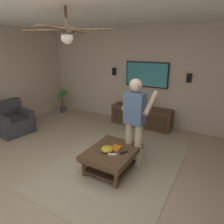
% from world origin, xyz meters
% --- Properties ---
extents(ground_plane, '(8.11, 8.11, 0.00)m').
position_xyz_m(ground_plane, '(0.00, 0.00, 0.00)').
color(ground_plane, tan).
extents(wall_back_tv, '(0.10, 6.96, 2.66)m').
position_xyz_m(wall_back_tv, '(3.15, 0.00, 1.33)').
color(wall_back_tv, '#C6B299').
rests_on(wall_back_tv, ground).
extents(area_rug, '(2.98, 2.18, 0.01)m').
position_xyz_m(area_rug, '(0.78, -0.22, 0.01)').
color(area_rug, tan).
rests_on(area_rug, ground).
extents(armchair, '(0.90, 0.91, 0.82)m').
position_xyz_m(armchair, '(0.73, 2.87, 0.28)').
color(armchair, '#38383D').
rests_on(armchair, ground).
extents(coffee_table, '(1.00, 0.80, 0.40)m').
position_xyz_m(coffee_table, '(0.58, -0.22, 0.30)').
color(coffee_table, '#513823').
rests_on(coffee_table, ground).
extents(media_console, '(0.45, 1.70, 0.55)m').
position_xyz_m(media_console, '(2.82, 0.12, 0.28)').
color(media_console, '#513823').
rests_on(media_console, ground).
extents(tv, '(0.05, 1.21, 0.68)m').
position_xyz_m(tv, '(3.06, 0.12, 1.42)').
color(tv, black).
extents(person_standing, '(0.56, 0.57, 1.64)m').
position_xyz_m(person_standing, '(0.99, -0.47, 0.93)').
color(person_standing, '#C6B793').
rests_on(person_standing, ground).
extents(potted_plant_short, '(0.33, 0.29, 0.82)m').
position_xyz_m(potted_plant_short, '(2.65, 2.92, 0.55)').
color(potted_plant_short, '#4C4C51').
rests_on(potted_plant_short, ground).
extents(bowl, '(0.22, 0.22, 0.10)m').
position_xyz_m(bowl, '(0.48, -0.18, 0.45)').
color(bowl, gold).
rests_on(bowl, coffee_table).
extents(remote_white, '(0.11, 0.15, 0.02)m').
position_xyz_m(remote_white, '(0.43, -0.31, 0.41)').
color(remote_white, white).
rests_on(remote_white, coffee_table).
extents(remote_black, '(0.15, 0.10, 0.02)m').
position_xyz_m(remote_black, '(0.59, -0.45, 0.41)').
color(remote_black, black).
rests_on(remote_black, coffee_table).
extents(book, '(0.23, 0.17, 0.04)m').
position_xyz_m(book, '(0.64, -0.27, 0.42)').
color(book, orange).
rests_on(book, coffee_table).
extents(vase_round, '(0.22, 0.22, 0.22)m').
position_xyz_m(vase_round, '(2.84, -0.01, 0.66)').
color(vase_round, gold).
rests_on(vase_round, media_console).
extents(wall_speaker_left, '(0.06, 0.12, 0.22)m').
position_xyz_m(wall_speaker_left, '(3.07, -0.98, 1.42)').
color(wall_speaker_left, black).
extents(wall_speaker_right, '(0.06, 0.12, 0.22)m').
position_xyz_m(wall_speaker_right, '(3.07, 1.15, 1.45)').
color(wall_speaker_right, black).
extents(ceiling_fan, '(1.19, 1.18, 0.46)m').
position_xyz_m(ceiling_fan, '(-0.05, 0.09, 2.34)').
color(ceiling_fan, '#4C3828').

